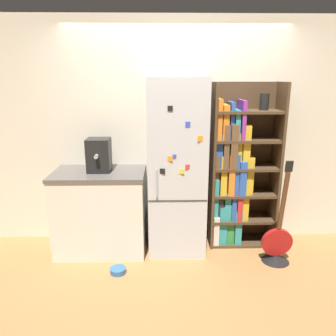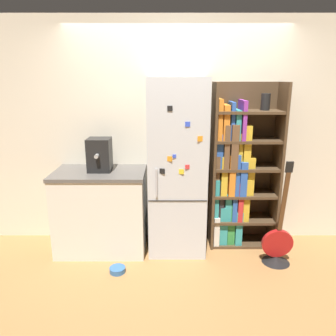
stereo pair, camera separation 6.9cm
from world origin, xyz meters
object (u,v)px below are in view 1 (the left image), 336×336
(bookshelf, at_px, (235,173))
(guitar, at_px, (277,247))
(refrigerator, at_px, (177,168))
(espresso_machine, at_px, (99,155))
(pet_bowl, at_px, (118,270))

(bookshelf, xyz_separation_m, guitar, (0.38, -0.47, -0.70))
(refrigerator, xyz_separation_m, bookshelf, (0.69, 0.13, -0.10))
(espresso_machine, bearing_deg, pet_bowl, -66.50)
(espresso_machine, xyz_separation_m, pet_bowl, (0.23, -0.53, -1.09))
(pet_bowl, bearing_deg, guitar, 6.33)
(espresso_machine, height_order, guitar, espresso_machine)
(refrigerator, xyz_separation_m, guitar, (1.07, -0.34, -0.80))
(bookshelf, relative_size, guitar, 1.63)
(refrigerator, distance_m, bookshelf, 0.71)
(bookshelf, bearing_deg, espresso_machine, -175.22)
(bookshelf, xyz_separation_m, pet_bowl, (-1.31, -0.66, -0.83))
(bookshelf, bearing_deg, guitar, -51.01)
(bookshelf, height_order, pet_bowl, bookshelf)
(espresso_machine, bearing_deg, refrigerator, 0.04)
(pet_bowl, bearing_deg, espresso_machine, 113.50)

